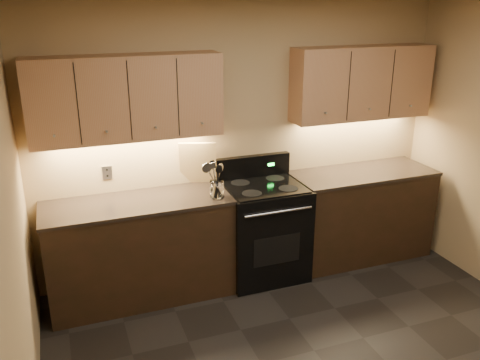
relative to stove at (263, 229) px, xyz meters
name	(u,v)px	position (x,y,z in m)	size (l,w,h in m)	color
wall_back	(244,140)	(-0.08, 0.32, 0.82)	(4.00, 0.04, 2.60)	tan
wall_left	(4,279)	(-2.08, -1.68, 0.82)	(0.04, 4.00, 2.60)	tan
counter_left	(140,249)	(-1.18, 0.02, -0.01)	(1.62, 0.62, 0.93)	black
counter_right	(360,214)	(1.10, 0.02, -0.01)	(1.46, 0.62, 0.93)	black
stove	(263,229)	(0.00, 0.00, 0.00)	(0.76, 0.68, 1.14)	black
upper_cab_left	(127,98)	(-1.18, 0.17, 1.32)	(1.60, 0.30, 0.70)	#AC7E56
upper_cab_right	(362,83)	(1.10, 0.17, 1.32)	(1.44, 0.30, 0.70)	#AC7E56
outlet_plate	(107,173)	(-1.38, 0.31, 0.64)	(0.09, 0.01, 0.12)	#B2B5BA
utensil_crock	(217,190)	(-0.50, -0.13, 0.52)	(0.16, 0.16, 0.15)	white
cutting_board	(198,163)	(-0.56, 0.25, 0.66)	(0.34, 0.02, 0.43)	tan
wooden_spoon	(213,181)	(-0.53, -0.13, 0.61)	(0.06, 0.06, 0.28)	tan
black_spoon	(216,178)	(-0.50, -0.11, 0.62)	(0.06, 0.06, 0.31)	black
black_turner	(219,178)	(-0.49, -0.16, 0.63)	(0.08, 0.08, 0.34)	black
steel_spatula	(219,177)	(-0.48, -0.12, 0.64)	(0.08, 0.08, 0.34)	silver
steel_skimmer	(221,177)	(-0.46, -0.14, 0.64)	(0.09, 0.09, 0.34)	silver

